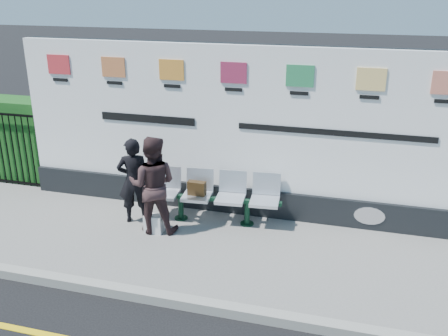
# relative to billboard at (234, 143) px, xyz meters

# --- Properties ---
(pavement) EXTENTS (14.00, 3.00, 0.12)m
(pavement) POSITION_rel_billboard_xyz_m (-0.50, -1.35, -1.36)
(pavement) COLOR slate
(pavement) RESTS_ON ground
(kerb) EXTENTS (14.00, 0.18, 0.14)m
(kerb) POSITION_rel_billboard_xyz_m (-0.50, -2.85, -1.35)
(kerb) COLOR gray
(kerb) RESTS_ON ground
(billboard) EXTENTS (8.00, 0.30, 3.00)m
(billboard) POSITION_rel_billboard_xyz_m (0.00, 0.00, 0.00)
(billboard) COLOR black
(billboard) RESTS_ON pavement
(hedge) EXTENTS (2.35, 0.70, 1.70)m
(hedge) POSITION_rel_billboard_xyz_m (-5.08, 0.45, -0.45)
(hedge) COLOR #194F19
(hedge) RESTS_ON pavement
(bench) EXTENTS (2.31, 0.78, 0.48)m
(bench) POSITION_rel_billboard_xyz_m (-0.23, -0.54, -1.06)
(bench) COLOR silver
(bench) RESTS_ON pavement
(woman_left) EXTENTS (0.65, 0.54, 1.52)m
(woman_left) POSITION_rel_billboard_xyz_m (-1.55, -0.87, -0.54)
(woman_left) COLOR black
(woman_left) RESTS_ON pavement
(woman_right) EXTENTS (0.91, 0.77, 1.66)m
(woman_right) POSITION_rel_billboard_xyz_m (-1.09, -1.12, -0.47)
(woman_right) COLOR #332122
(woman_right) RESTS_ON pavement
(handbag_brown) EXTENTS (0.32, 0.14, 0.25)m
(handbag_brown) POSITION_rel_billboard_xyz_m (-0.52, -0.56, -0.69)
(handbag_brown) COLOR #31200D
(handbag_brown) RESTS_ON bench
(carrier_bag_white) EXTENTS (0.31, 0.19, 0.31)m
(carrier_bag_white) POSITION_rel_billboard_xyz_m (-1.08, -1.19, -1.15)
(carrier_bag_white) COLOR silver
(carrier_bag_white) RESTS_ON pavement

